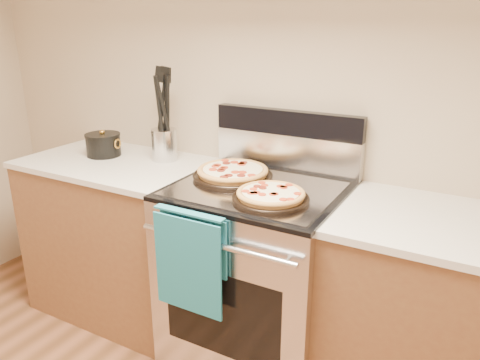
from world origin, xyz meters
The scene contains 17 objects.
wall_back centered at (0.00, 2.00, 1.35)m, with size 4.00×4.00×0.00m, color tan.
range_body centered at (0.00, 1.65, 0.45)m, with size 0.76×0.68×0.90m, color #B7B7BC.
oven_window centered at (0.00, 1.31, 0.45)m, with size 0.56×0.01×0.40m, color black.
cooktop centered at (0.00, 1.65, 0.91)m, with size 0.76×0.68×0.02m, color black.
backsplash_lower centered at (0.00, 1.96, 1.01)m, with size 0.76×0.06×0.18m, color silver.
backsplash_upper centered at (0.00, 1.96, 1.16)m, with size 0.76×0.06×0.12m, color black.
oven_handle centered at (0.00, 1.27, 0.80)m, with size 0.03×0.03×0.70m, color silver.
dish_towel centered at (-0.12, 1.27, 0.70)m, with size 0.32×0.05×0.42m, color #187A7A, non-canonical shape.
foil_sheet centered at (0.00, 1.62, 0.92)m, with size 0.70×0.55×0.01m, color gray.
cabinet_left centered at (-0.88, 1.68, 0.44)m, with size 1.00×0.62×0.88m, color brown.
countertop_left centered at (-0.88, 1.68, 0.90)m, with size 1.02×0.64×0.03m, color beige.
cabinet_right centered at (0.88, 1.68, 0.44)m, with size 1.00×0.62×0.88m, color brown.
countertop_right centered at (0.88, 1.68, 0.90)m, with size 1.02×0.64×0.03m, color beige.
pepperoni_pizza_back centered at (-0.16, 1.70, 0.95)m, with size 0.37×0.37×0.05m, color #B07235, non-canonical shape.
pepperoni_pizza_front centered at (0.12, 1.52, 0.95)m, with size 0.32×0.32×0.04m, color #B07235, non-canonical shape.
utensil_crock centered at (-0.66, 1.82, 1.00)m, with size 0.14×0.14×0.17m, color silver.
saucepan centered at (-1.01, 1.72, 0.97)m, with size 0.19×0.19×0.11m, color black.
Camera 1 is at (0.89, -0.12, 1.64)m, focal length 35.00 mm.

